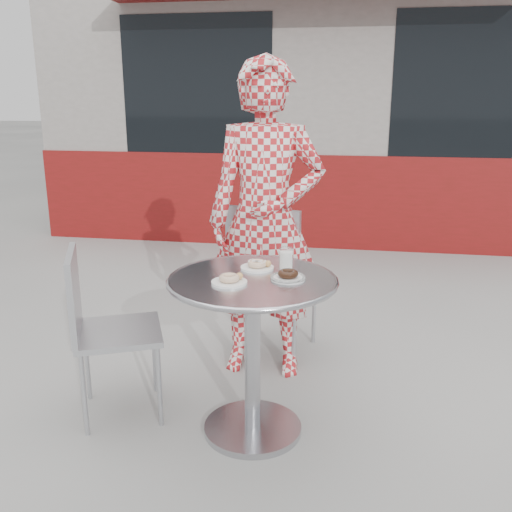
% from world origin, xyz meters
% --- Properties ---
extents(ground, '(60.00, 60.00, 0.00)m').
position_xyz_m(ground, '(0.00, 0.00, 0.00)').
color(ground, '#A09D98').
rests_on(ground, ground).
extents(storefront, '(6.02, 4.55, 3.00)m').
position_xyz_m(storefront, '(-0.00, 5.56, 1.49)').
color(storefront, gray).
rests_on(storefront, ground).
extents(bistro_table, '(0.80, 0.80, 0.80)m').
position_xyz_m(bistro_table, '(0.03, 0.03, 0.61)').
color(bistro_table, silver).
rests_on(bistro_table, ground).
extents(chair_far, '(0.56, 0.57, 0.98)m').
position_xyz_m(chair_far, '(0.00, 0.98, 0.30)').
color(chair_far, '#B1B3B9').
rests_on(chair_far, ground).
extents(chair_left, '(0.56, 0.55, 0.89)m').
position_xyz_m(chair_left, '(-0.69, 0.09, 0.27)').
color(chair_left, '#B1B3B9').
rests_on(chair_left, ground).
extents(seated_person, '(0.68, 0.45, 1.83)m').
position_xyz_m(seated_person, '(-0.02, 0.74, 0.91)').
color(seated_person, '#AB1A1F').
rests_on(seated_person, ground).
extents(plate_far, '(0.16, 0.16, 0.04)m').
position_xyz_m(plate_far, '(0.03, 0.18, 0.82)').
color(plate_far, white).
rests_on(plate_far, bistro_table).
extents(plate_near, '(0.16, 0.16, 0.04)m').
position_xyz_m(plate_near, '(-0.06, -0.06, 0.82)').
color(plate_near, white).
rests_on(plate_near, bistro_table).
extents(plate_checker, '(0.16, 0.16, 0.04)m').
position_xyz_m(plate_checker, '(0.19, 0.04, 0.82)').
color(plate_checker, white).
rests_on(plate_checker, bistro_table).
extents(milk_cup, '(0.07, 0.07, 0.11)m').
position_xyz_m(milk_cup, '(0.16, 0.19, 0.85)').
color(milk_cup, white).
rests_on(milk_cup, bistro_table).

